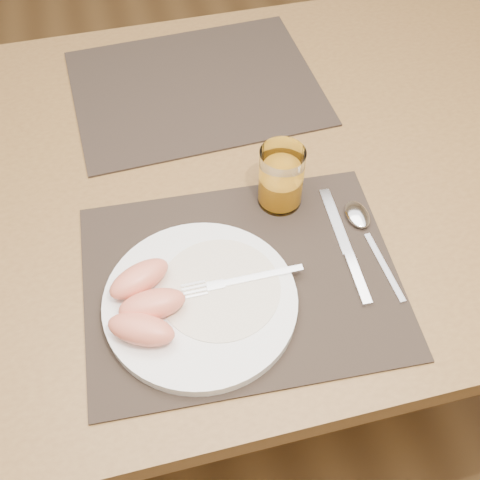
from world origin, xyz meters
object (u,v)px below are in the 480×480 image
Objects in this scene: plate at (200,302)px; knife at (348,253)px; placemat_near at (241,280)px; placemat_far at (196,87)px; table at (223,203)px; fork at (232,282)px; juice_glass at (281,180)px; spoon at (361,222)px.

knife is (0.23, 0.03, -0.01)m from plate.
placemat_near is 1.00× the size of placemat_far.
table is 0.24m from placemat_far.
plate is at bearing -156.46° from placemat_near.
table is 6.35× the size of knife.
placemat_far reaches higher than table.
knife is at bearing 5.56° from fork.
placemat_far is at bearing 85.17° from fork.
fork reaches higher than plate.
juice_glass is (0.10, 0.13, 0.05)m from placemat_near.
spoon is (0.27, 0.08, -0.00)m from plate.
plate reaches higher than knife.
spoon is at bearing 51.79° from knife.
placemat_far is 4.29× the size of juice_glass.
placemat_near is at bearing -126.01° from juice_glass.
placemat_near is 0.07m from plate.
spoon reaches higher than placemat_far.
knife reaches higher than placemat_near.
spoon is at bearing 14.70° from placemat_near.
table is 0.24m from placemat_near.
fork reaches higher than table.
placemat_near is 2.35× the size of spoon.
placemat_far is at bearing 115.15° from spoon.
knife is 0.15m from juice_glass.
placemat_near is at bearing -92.83° from placemat_far.
plate is 2.58× the size of juice_glass.
placemat_near is 0.21m from spoon.
juice_glass reaches higher than spoon.
spoon reaches higher than knife.
table is at bearing 80.69° from fork.
placemat_near is (-0.02, -0.22, 0.09)m from table.
fork is 0.79× the size of knife.
plate is 1.22× the size of knife.
table is 3.11× the size of placemat_near.
knife is at bearing -61.64° from juice_glass.
fork is (-0.04, -0.23, 0.11)m from table.
fork is at bearing -127.69° from juice_glass.
knife is at bearing 8.06° from plate.
spoon is (0.04, 0.05, 0.00)m from knife.
placemat_near is at bearing 23.54° from plate.
plate is (-0.09, -0.25, 0.10)m from table.
placemat_far is at bearing 87.17° from placemat_near.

